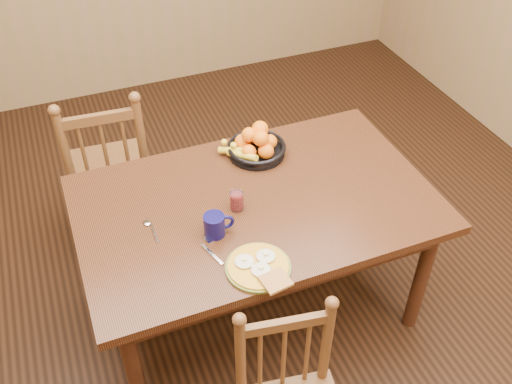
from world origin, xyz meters
name	(u,v)px	position (x,y,z in m)	size (l,w,h in m)	color
room	(256,83)	(0.00, 0.00, 1.35)	(4.52, 5.02, 2.72)	black
dining_table	(256,214)	(0.00, 0.00, 0.67)	(1.60, 1.00, 0.75)	black
chair_far	(110,170)	(-0.55, 0.80, 0.49)	(0.49, 0.47, 1.01)	#4F3117
breakfast_plate	(259,267)	(-0.14, -0.39, 0.76)	(0.26, 0.29, 0.04)	#59601E
fork	(211,249)	(-0.29, -0.22, 0.75)	(0.06, 0.18, 0.00)	silver
spoon	(149,226)	(-0.49, 0.01, 0.75)	(0.04, 0.16, 0.01)	silver
coffee_mug	(215,225)	(-0.24, -0.13, 0.80)	(0.13, 0.09, 0.10)	#0E0B3F
juice_glass	(237,201)	(-0.10, -0.02, 0.79)	(0.06, 0.06, 0.09)	silver
fruit_bowl	(256,145)	(0.13, 0.32, 0.81)	(0.32, 0.29, 0.17)	black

